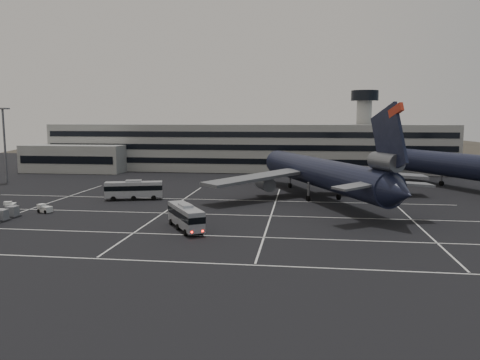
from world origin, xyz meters
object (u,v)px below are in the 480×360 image
bus_far (134,189)px  trijet_main (321,173)px  bus_near (186,216)px  tug_a (11,206)px

bus_far → trijet_main: bearing=-97.2°
bus_near → bus_far: bus_far is taller
bus_near → tug_a: bus_near is taller
bus_near → tug_a: (-33.54, 10.08, -1.32)m
bus_far → tug_a: bus_far is taller
bus_near → bus_far: size_ratio=0.90×
bus_far → tug_a: bearing=110.5°
trijet_main → tug_a: bearing=175.4°
bus_near → bus_far: 27.93m
tug_a → bus_far: bearing=15.9°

